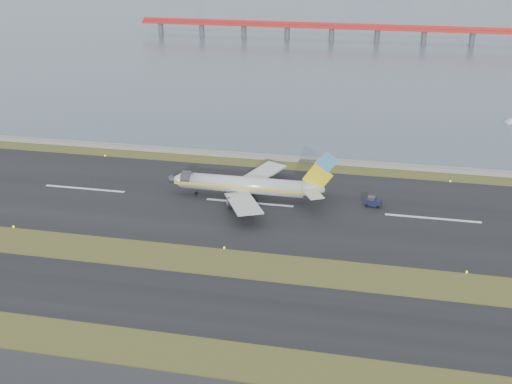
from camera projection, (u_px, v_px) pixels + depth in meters
ground at (214, 268)px, 117.00m from camera, size 1000.00×1000.00×0.00m
taxiway_strip at (195, 302)px, 106.16m from camera, size 1000.00×18.00×0.10m
runway_strip at (250, 203)px, 144.06m from camera, size 1000.00×45.00×0.10m
seawall at (274, 157)px, 170.95m from camera, size 1000.00×2.50×1.00m
bay_water at (362, 0)px, 532.10m from camera, size 1400.00×800.00×1.30m
red_pier at (378, 29)px, 335.96m from camera, size 260.00×5.00×10.20m
airliner at (249, 185)px, 144.63m from camera, size 38.52×32.89×12.80m
pushback_tug at (373, 202)px, 142.01m from camera, size 3.74×2.42×2.28m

